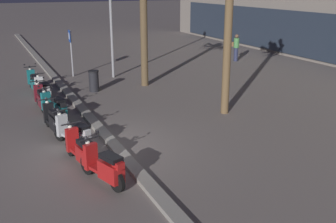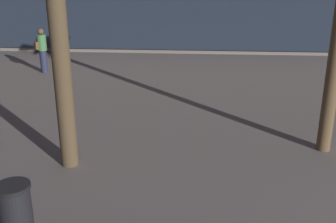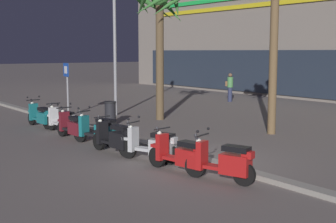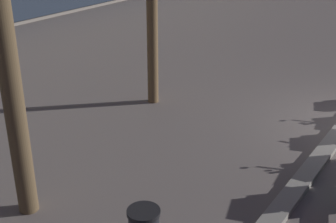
{
  "view_description": "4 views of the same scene",
  "coord_description": "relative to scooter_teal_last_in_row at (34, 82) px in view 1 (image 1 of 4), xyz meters",
  "views": [
    {
      "loc": [
        10.61,
        -2.82,
        4.64
      ],
      "look_at": [
        -0.06,
        2.18,
        0.85
      ],
      "focal_mm": 42.56,
      "sensor_mm": 36.0,
      "label": 1
    },
    {
      "loc": [
        -4.14,
        -2.93,
        3.63
      ],
      "look_at": [
        -4.71,
        4.35,
        1.06
      ],
      "focal_mm": 42.44,
      "sensor_mm": 36.0,
      "label": 2
    },
    {
      "loc": [
        9.55,
        -7.69,
        2.93
      ],
      "look_at": [
        -1.08,
        0.3,
        1.22
      ],
      "focal_mm": 50.06,
      "sensor_mm": 36.0,
      "label": 3
    },
    {
      "loc": [
        -10.76,
        -1.7,
        4.78
      ],
      "look_at": [
        -4.18,
        2.78,
        1.29
      ],
      "focal_mm": 48.72,
      "sensor_mm": 36.0,
      "label": 4
    }
  ],
  "objects": [
    {
      "name": "scooter_teal_far_back",
      "position": [
        4.36,
        0.14,
        0.02
      ],
      "size": [
        1.81,
        0.81,
        1.17
      ],
      "color": "black",
      "rests_on": "ground"
    },
    {
      "name": "scooter_black_second_in_line",
      "position": [
        5.81,
        -0.13,
        0.02
      ],
      "size": [
        1.79,
        0.57,
        1.04
      ],
      "color": "black",
      "rests_on": "ground"
    },
    {
      "name": "pedestrian_strolling_near_curb",
      "position": [
        -2.36,
        12.43,
        0.44
      ],
      "size": [
        0.42,
        0.43,
        1.67
      ],
      "color": "#2D3351",
      "rests_on": "ground"
    },
    {
      "name": "scooter_red_lead_nearest",
      "position": [
        9.82,
        0.36,
        0.02
      ],
      "size": [
        1.72,
        0.8,
        1.17
      ],
      "color": "black",
      "rests_on": "ground"
    },
    {
      "name": "scooter_maroon_gap_after_mid",
      "position": [
        3.02,
        -0.1,
        0.0
      ],
      "size": [
        1.77,
        0.56,
        1.17
      ],
      "color": "black",
      "rests_on": "ground"
    },
    {
      "name": "crossing_sign",
      "position": [
        -2.39,
        2.23,
        1.06
      ],
      "size": [
        0.6,
        0.14,
        2.4
      ],
      "color": "#939399",
      "rests_on": "ground"
    },
    {
      "name": "scooter_white_mid_rear",
      "position": [
        1.64,
        0.15,
        -0.0
      ],
      "size": [
        1.82,
        0.57,
        1.04
      ],
      "color": "black",
      "rests_on": "ground"
    },
    {
      "name": "scooter_silver_mid_front",
      "position": [
        7.24,
        0.2,
        0.0
      ],
      "size": [
        1.77,
        0.88,
        1.17
      ],
      "color": "black",
      "rests_on": "ground"
    },
    {
      "name": "curb_strip",
      "position": [
        7.69,
        1.25,
        -0.38
      ],
      "size": [
        60.0,
        0.36,
        0.12
      ],
      "primitive_type": "cube",
      "color": "gray",
      "rests_on": "ground"
    },
    {
      "name": "scooter_red_mid_centre",
      "position": [
        8.56,
        0.11,
        -0.0
      ],
      "size": [
        1.82,
        0.65,
        1.04
      ],
      "color": "black",
      "rests_on": "ground"
    },
    {
      "name": "scooter_teal_last_in_row",
      "position": [
        0.0,
        0.0,
        0.0
      ],
      "size": [
        1.85,
        0.56,
        1.17
      ],
      "color": "black",
      "rests_on": "ground"
    },
    {
      "name": "ground_plane",
      "position": [
        7.69,
        0.88,
        -0.44
      ],
      "size": [
        200.0,
        200.0,
        0.0
      ],
      "primitive_type": "plane",
      "color": "slate"
    },
    {
      "name": "litter_bin",
      "position": [
        1.1,
        2.44,
        0.04
      ],
      "size": [
        0.48,
        0.48,
        0.95
      ],
      "color": "#232328",
      "rests_on": "ground"
    }
  ]
}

